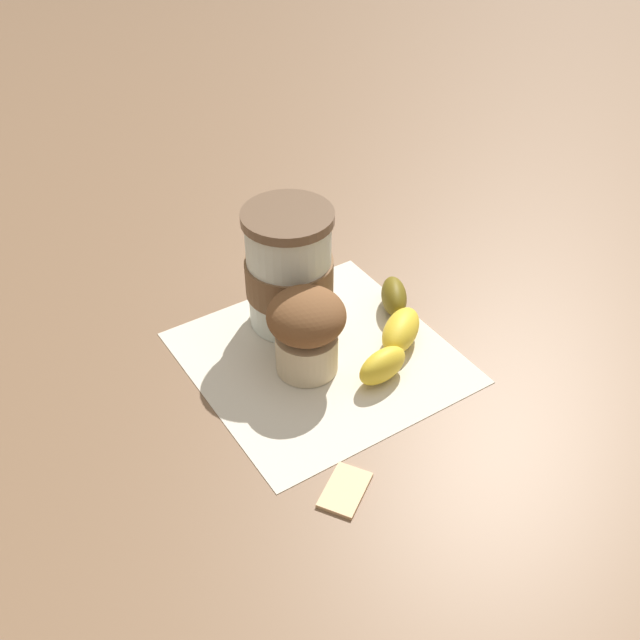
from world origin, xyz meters
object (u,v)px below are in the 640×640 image
(coffee_cup, at_px, (289,270))
(muffin, at_px, (304,327))
(banana, at_px, (394,330))
(sugar_packet, at_px, (345,489))

(coffee_cup, distance_m, muffin, 0.08)
(banana, bearing_deg, coffee_cup, -159.69)
(coffee_cup, relative_size, banana, 0.84)
(muffin, xyz_separation_m, banana, (0.05, 0.09, -0.03))
(muffin, bearing_deg, coffee_cup, 142.14)
(banana, relative_size, sugar_packet, 3.13)
(muffin, distance_m, banana, 0.10)
(banana, bearing_deg, muffin, -118.70)
(muffin, xyz_separation_m, sugar_packet, (0.13, -0.09, -0.05))
(coffee_cup, xyz_separation_m, sugar_packet, (0.19, -0.14, -0.06))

